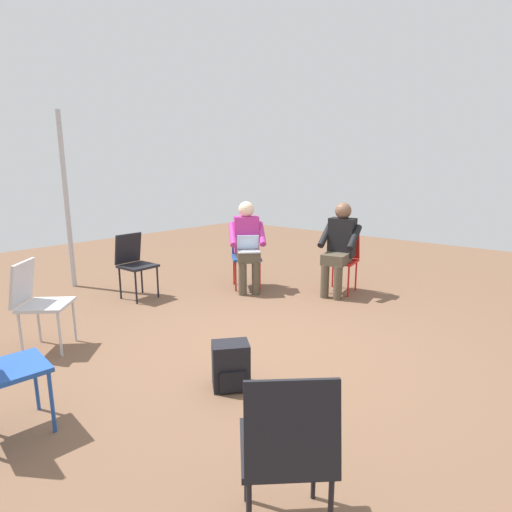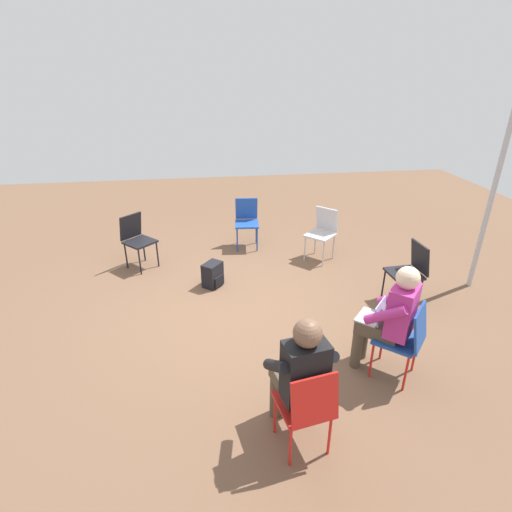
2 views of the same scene
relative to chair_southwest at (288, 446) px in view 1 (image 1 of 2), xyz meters
name	(u,v)px [view 1 (image 1 of 2)]	position (x,y,z in m)	size (l,w,h in m)	color
ground_plane	(258,347)	(1.48, 1.43, -0.50)	(14.00, 14.00, 0.00)	brown
chair_southwest	(288,446)	(0.00, 0.00, 0.00)	(0.58, 0.58, 0.85)	black
chair_north	(134,261)	(1.60, 3.67, 0.00)	(0.42, 0.46, 0.85)	black
chair_east	(343,256)	(3.67, 1.75, 0.00)	(0.50, 0.47, 0.85)	red
chair_northwest	(37,299)	(0.12, 2.94, 0.00)	(0.58, 0.58, 0.85)	#B7B7BC
chair_northeast	(246,253)	(2.96, 2.93, 0.00)	(0.58, 0.59, 0.85)	#1E4799
person_with_laptop	(247,241)	(2.84, 2.80, 0.20)	(0.63, 0.64, 1.24)	#4C4233
person_in_black	(339,244)	(3.50, 1.72, 0.20)	(0.56, 0.55, 1.24)	#4C4233
backpack_near_laptop_user	(231,368)	(0.80, 1.12, -0.34)	(0.34, 0.33, 0.36)	black
tent_pole_far	(66,202)	(1.30, 4.83, 0.74)	(0.07, 0.07, 2.46)	#B2B2B7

